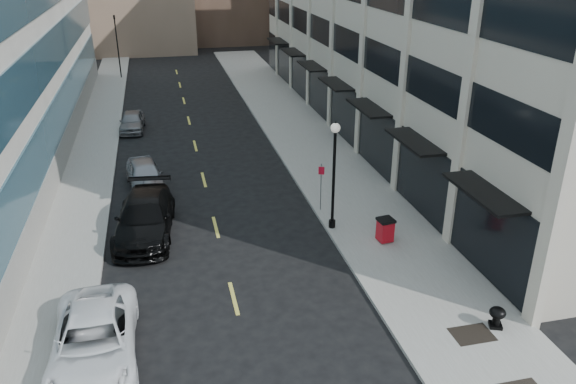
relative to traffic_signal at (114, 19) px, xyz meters
name	(u,v)px	position (x,y,z in m)	size (l,w,h in m)	color
sidewalk_right	(330,167)	(13.00, -28.00, -5.64)	(5.00, 80.00, 0.15)	gray
sidewalk_left	(84,189)	(-1.00, -28.00, -5.64)	(3.00, 80.00, 0.15)	gray
grate_far	(472,334)	(13.10, -44.20, -5.56)	(1.40, 1.00, 0.01)	black
road_centerline	(209,201)	(5.50, -31.00, -5.71)	(0.15, 68.20, 0.01)	#D8CC4C
traffic_signal	(114,19)	(0.00, 0.00, 0.00)	(0.66, 0.66, 6.98)	black
car_white_van	(94,340)	(0.70, -42.42, -4.93)	(2.63, 5.70, 1.58)	white
car_black_pickup	(145,217)	(2.30, -34.00, -4.83)	(2.48, 6.09, 1.77)	black
car_silver_sedan	(145,175)	(2.30, -28.38, -4.96)	(1.79, 4.46, 1.52)	#909398
car_grey_sedan	(132,121)	(1.42, -17.58, -5.03)	(1.63, 4.05, 1.38)	gray
trash_bin	(385,229)	(12.69, -37.35, -4.97)	(0.76, 0.81, 1.11)	#B20B17
lamppost	(334,167)	(10.80, -35.53, -2.52)	(0.43, 0.43, 5.20)	black
sign_post	(321,180)	(10.80, -33.59, -3.99)	(0.28, 0.14, 2.46)	slate
urn_planter	(497,315)	(14.10, -44.00, -5.09)	(0.57, 0.57, 0.79)	black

